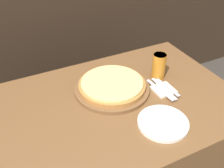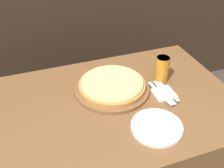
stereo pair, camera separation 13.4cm
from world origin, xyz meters
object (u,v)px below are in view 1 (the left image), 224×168
(pizza_on_board, at_px, (112,86))
(spoon, at_px, (168,87))
(dinner_plate, at_px, (163,123))
(fork, at_px, (160,90))
(dinner_knife, at_px, (164,89))
(beer_glass, at_px, (159,65))

(pizza_on_board, height_order, spoon, pizza_on_board)
(dinner_plate, xyz_separation_m, fork, (0.13, 0.21, 0.01))
(fork, relative_size, dinner_knife, 1.00)
(fork, relative_size, spoon, 1.17)
(dinner_knife, bearing_deg, spoon, 0.00)
(beer_glass, bearing_deg, pizza_on_board, 178.41)
(dinner_plate, bearing_deg, dinner_knife, 53.82)
(pizza_on_board, xyz_separation_m, dinner_plate, (0.09, -0.34, -0.02))
(beer_glass, height_order, dinner_plate, beer_glass)
(fork, xyz_separation_m, dinner_knife, (0.03, 0.00, 0.00))
(beer_glass, bearing_deg, dinner_plate, -120.81)
(dinner_knife, xyz_separation_m, spoon, (0.03, 0.00, 0.00))
(fork, bearing_deg, spoon, 0.00)
(beer_glass, bearing_deg, spoon, -99.12)
(pizza_on_board, bearing_deg, beer_glass, -1.59)
(beer_glass, relative_size, dinner_plate, 0.64)
(dinner_knife, relative_size, spoon, 1.17)
(spoon, bearing_deg, beer_glass, 80.88)
(beer_glass, xyz_separation_m, dinner_plate, (-0.20, -0.33, -0.07))
(pizza_on_board, xyz_separation_m, dinner_knife, (0.25, -0.13, -0.01))
(beer_glass, distance_m, dinner_plate, 0.39)
(pizza_on_board, relative_size, dinner_knife, 1.89)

